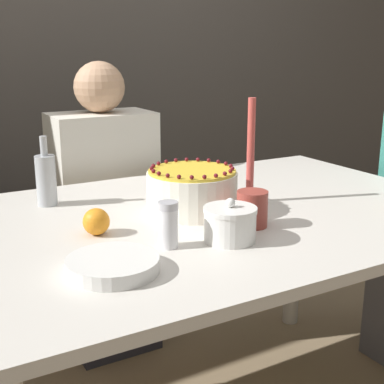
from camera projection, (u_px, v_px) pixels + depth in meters
The scene contains 11 objects.
wall_behind at pixel (66, 35), 2.62m from camera, with size 8.00×0.05×2.60m.
dining_table at pixel (216, 245), 1.61m from camera, with size 1.54×1.04×0.78m.
cake at pixel (192, 191), 1.57m from camera, with size 0.27×0.27×0.14m.
sugar_bowl at pixel (230, 224), 1.33m from camera, with size 0.13×0.13×0.11m.
sugar_shaker at pixel (168, 224), 1.29m from camera, with size 0.05×0.05×0.11m.
plate_stack at pixel (113, 265), 1.15m from camera, with size 0.20×0.20×0.03m.
candle at pixel (250, 160), 1.64m from camera, with size 0.05×0.05×0.32m.
bottle at pixel (46, 179), 1.62m from camera, with size 0.06×0.06×0.21m.
cup at pixel (252, 209), 1.44m from camera, with size 0.08×0.08×0.10m.
orange_fruit_1 at pixel (96, 222), 1.38m from camera, with size 0.07×0.07×0.07m.
person_man_blue_shirt at pixel (106, 229), 2.22m from camera, with size 0.40×0.34×1.20m.
Camera 1 is at (-0.81, -1.28, 1.25)m, focal length 50.00 mm.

